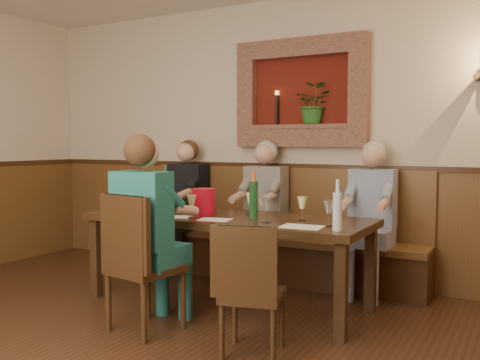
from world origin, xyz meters
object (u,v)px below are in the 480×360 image
(person_bench_left, at_px, (184,216))
(person_bench_mid, at_px, (262,223))
(dining_table, at_px, (227,225))
(wine_bottle_green_b, at_px, (166,192))
(chair_near_right, at_px, (252,317))
(person_bench_right, at_px, (369,232))
(chair_near_left, at_px, (144,291))
(bench, at_px, (275,246))
(wine_bottle_green_a, at_px, (254,199))
(person_chair_front, at_px, (150,249))
(spittoon_bucket, at_px, (204,202))
(water_bottle, at_px, (337,210))

(person_bench_left, height_order, person_bench_mid, person_bench_left)
(dining_table, bearing_deg, wine_bottle_green_b, 176.99)
(chair_near_right, xyz_separation_m, person_bench_right, (0.28, 1.70, 0.32))
(chair_near_left, xyz_separation_m, person_bench_mid, (0.10, 1.69, 0.28))
(bench, height_order, person_bench_left, person_bench_left)
(person_bench_left, bearing_deg, dining_table, -39.26)
(wine_bottle_green_a, bearing_deg, person_chair_front, -121.11)
(bench, bearing_deg, person_bench_mid, -131.12)
(bench, bearing_deg, chair_near_right, -68.94)
(person_bench_right, bearing_deg, wine_bottle_green_a, -129.69)
(person_bench_left, relative_size, spittoon_bucket, 6.21)
(chair_near_left, bearing_deg, person_bench_right, 64.47)
(spittoon_bucket, relative_size, wine_bottle_green_a, 0.57)
(bench, relative_size, wine_bottle_green_a, 7.69)
(spittoon_bucket, bearing_deg, water_bottle, -10.87)
(chair_near_right, relative_size, person_bench_right, 0.62)
(person_bench_left, relative_size, water_bottle, 3.89)
(person_chair_front, bearing_deg, dining_table, 76.16)
(person_chair_front, xyz_separation_m, wine_bottle_green_b, (-0.46, 0.81, 0.33))
(chair_near_left, bearing_deg, person_bench_left, 125.39)
(chair_near_left, bearing_deg, spittoon_bucket, 99.44)
(person_bench_right, bearing_deg, wine_bottle_green_b, -153.78)
(wine_bottle_green_a, relative_size, water_bottle, 1.09)
(dining_table, bearing_deg, water_bottle, -15.15)
(wine_bottle_green_b, bearing_deg, wine_bottle_green_a, -3.43)
(bench, bearing_deg, spittoon_bucket, -101.33)
(person_bench_left, bearing_deg, water_bottle, -28.36)
(chair_near_left, relative_size, person_bench_right, 0.73)
(person_bench_right, height_order, wine_bottle_green_b, person_bench_right)
(chair_near_left, bearing_deg, person_chair_front, 96.70)
(chair_near_left, relative_size, water_bottle, 2.80)
(person_bench_right, relative_size, wine_bottle_green_a, 3.53)
(person_bench_mid, bearing_deg, water_bottle, -44.38)
(person_bench_mid, bearing_deg, bench, 48.88)
(bench, height_order, wine_bottle_green_b, wine_bottle_green_b)
(person_bench_right, height_order, person_chair_front, person_chair_front)
(chair_near_left, bearing_deg, person_bench_mid, 95.71)
(person_bench_right, relative_size, person_chair_front, 0.97)
(chair_near_right, distance_m, wine_bottle_green_a, 1.16)
(wine_bottle_green_b, bearing_deg, spittoon_bucket, -9.92)
(bench, relative_size, person_bench_mid, 2.17)
(spittoon_bucket, bearing_deg, dining_table, 12.94)
(person_bench_right, relative_size, water_bottle, 3.85)
(spittoon_bucket, bearing_deg, chair_near_left, -89.77)
(chair_near_left, bearing_deg, dining_table, 86.35)
(chair_near_left, bearing_deg, water_bottle, 33.52)
(chair_near_right, relative_size, wine_bottle_green_b, 2.11)
(dining_table, distance_m, wine_bottle_green_a, 0.35)
(chair_near_left, height_order, wine_bottle_green_b, wine_bottle_green_b)
(person_bench_right, bearing_deg, chair_near_left, -124.74)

